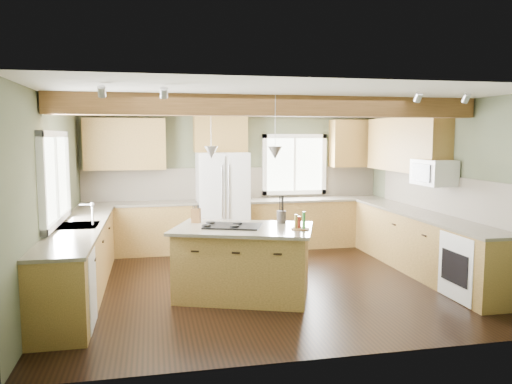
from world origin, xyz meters
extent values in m
plane|color=black|center=(0.00, 0.00, 0.00)|extent=(5.60, 5.60, 0.00)
plane|color=silver|center=(0.00, 0.00, 2.60)|extent=(5.60, 5.60, 0.00)
plane|color=#454D37|center=(0.00, 2.50, 1.30)|extent=(5.60, 0.00, 5.60)
plane|color=#454D37|center=(-2.80, 0.00, 1.30)|extent=(0.00, 5.00, 5.00)
plane|color=#454D37|center=(2.80, 0.00, 1.30)|extent=(0.00, 5.00, 5.00)
cube|color=#543618|center=(0.00, -0.52, 2.47)|extent=(5.55, 0.26, 0.26)
cube|color=#543618|center=(0.00, 2.40, 2.54)|extent=(5.55, 0.20, 0.10)
cube|color=brown|center=(0.00, 2.48, 1.21)|extent=(5.58, 0.03, 0.58)
cube|color=brown|center=(2.78, 0.05, 1.21)|extent=(0.03, 3.70, 0.58)
cube|color=brown|center=(-1.79, 2.20, 0.44)|extent=(2.02, 0.60, 0.88)
cube|color=#4E4539|center=(-1.79, 2.20, 0.90)|extent=(2.06, 0.64, 0.04)
cube|color=brown|center=(1.49, 2.20, 0.44)|extent=(2.62, 0.60, 0.88)
cube|color=#4E4539|center=(1.49, 2.20, 0.90)|extent=(2.66, 0.64, 0.04)
cube|color=brown|center=(-2.50, 0.05, 0.44)|extent=(0.60, 3.70, 0.88)
cube|color=#4E4539|center=(-2.50, 0.05, 0.90)|extent=(0.64, 3.74, 0.04)
cube|color=brown|center=(2.50, 0.05, 0.44)|extent=(0.60, 3.70, 0.88)
cube|color=#4E4539|center=(2.50, 0.05, 0.90)|extent=(0.64, 3.74, 0.04)
cube|color=brown|center=(-1.99, 2.33, 1.95)|extent=(1.40, 0.35, 0.90)
cube|color=brown|center=(-0.30, 2.33, 2.15)|extent=(0.96, 0.35, 0.70)
cube|color=brown|center=(2.62, 0.90, 1.95)|extent=(0.35, 2.20, 0.90)
cube|color=brown|center=(2.30, 2.33, 1.95)|extent=(0.90, 0.35, 0.90)
cube|color=white|center=(-2.78, 0.05, 1.55)|extent=(0.04, 1.60, 1.05)
cube|color=white|center=(1.15, 2.48, 1.55)|extent=(1.10, 0.04, 1.00)
cube|color=#262628|center=(-2.50, 0.05, 0.91)|extent=(0.50, 0.65, 0.03)
cylinder|color=#B2B2B7|center=(-2.32, 0.05, 1.05)|extent=(0.02, 0.02, 0.28)
cube|color=white|center=(-2.49, -1.25, 0.43)|extent=(0.60, 0.60, 0.84)
cube|color=white|center=(2.49, -1.25, 0.43)|extent=(0.60, 0.72, 0.84)
cube|color=white|center=(2.58, -0.05, 1.55)|extent=(0.40, 0.70, 0.38)
cone|color=#B2B2B7|center=(-0.79, -0.38, 1.88)|extent=(0.18, 0.18, 0.16)
cone|color=#B2B2B7|center=(-0.01, -0.66, 1.88)|extent=(0.18, 0.18, 0.16)
cube|color=silver|center=(-0.30, 2.12, 0.90)|extent=(0.90, 0.74, 1.80)
cube|color=brown|center=(-0.40, -0.52, 0.44)|extent=(1.89, 1.51, 0.88)
cube|color=#4E4539|center=(-0.40, -0.52, 0.90)|extent=(2.03, 1.65, 0.04)
cube|color=black|center=(-0.53, -0.47, 0.93)|extent=(0.83, 0.69, 0.02)
cube|color=brown|center=(-0.97, -0.07, 1.02)|extent=(0.14, 0.12, 0.19)
cylinder|color=#474039|center=(0.16, -0.33, 1.00)|extent=(0.18, 0.18, 0.17)
camera|label=1|loc=(-1.53, -6.77, 2.08)|focal=35.00mm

